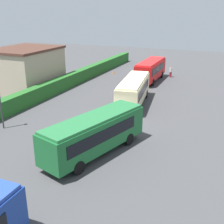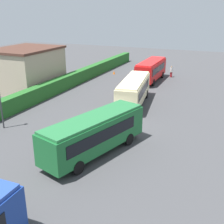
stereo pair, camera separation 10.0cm
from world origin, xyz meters
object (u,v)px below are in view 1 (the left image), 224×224
bus_red (151,69)px  person_center (171,71)px  bus_green (95,132)px  bus_cream (134,90)px  traffic_cone (113,72)px

bus_red → person_center: 4.56m
bus_green → bus_red: size_ratio=1.06×
bus_red → person_center: (3.81, -2.34, -0.85)m
bus_cream → bus_red: bearing=-2.4°
person_center → traffic_cone: 9.63m
person_center → bus_red: bearing=72.4°
bus_green → traffic_cone: (26.77, 9.77, -1.49)m
bus_green → traffic_cone: bearing=36.4°
person_center → traffic_cone: person_center is taller
bus_red → person_center: bus_red is taller
bus_red → traffic_cone: (2.18, 7.13, -1.52)m
traffic_cone → person_center: bearing=-80.2°
bus_red → traffic_cone: bus_red is taller
bus_green → person_center: (28.41, 0.31, -0.82)m
bus_green → traffic_cone: bus_green is taller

